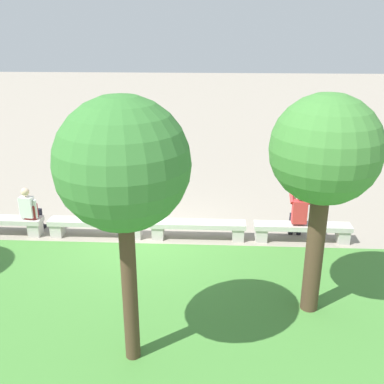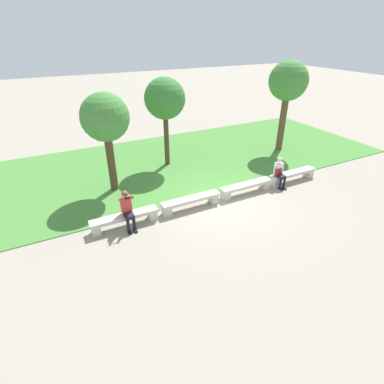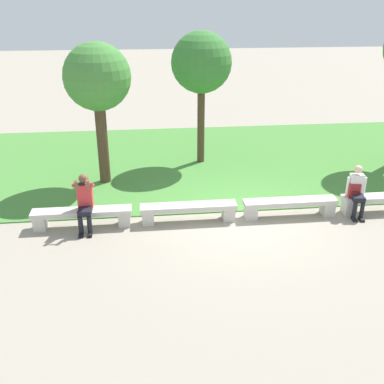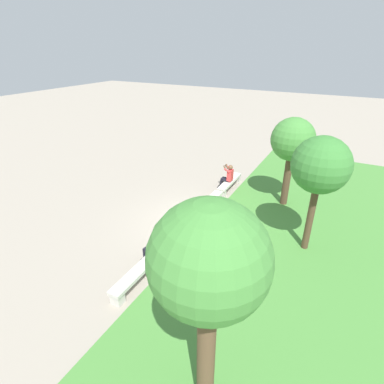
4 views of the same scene
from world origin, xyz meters
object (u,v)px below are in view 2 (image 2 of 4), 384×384
Objects in this scene: bench_main at (125,218)px; bench_far at (293,175)px; person_photographer at (127,208)px; backpack at (278,172)px; tree_behind_wall at (165,99)px; bench_near at (191,201)px; bench_mid at (246,187)px; person_distant at (280,172)px; tree_left_background at (105,119)px; tree_right_background at (288,83)px.

bench_main and bench_far have the same top height.
person_photographer reaches higher than backpack.
tree_behind_wall is at bearing 127.48° from backpack.
bench_main is at bearing 180.00° from bench_near.
bench_near is 1.00× the size of bench_mid.
person_distant is 7.31m from tree_left_background.
person_photographer is 5.92m from tree_behind_wall.
backpack is at bearing -0.08° from bench_near.
bench_mid is at bearing 180.00° from bench_far.
tree_left_background is at bearing 155.88° from backpack.
bench_near is 5.03m from bench_far.
bench_main is 0.45m from person_photographer.
tree_right_background is (9.59, 3.39, 2.81)m from person_photographer.
person_photographer reaches higher than bench_main.
backpack is 0.09× the size of tree_right_background.
bench_mid is at bearing -30.90° from tree_left_background.
tree_right_background is (3.08, 3.32, 2.92)m from backpack.
person_photographer is 0.29× the size of tree_right_background.
bench_main is 6.67m from person_distant.
bench_mid is 1.84× the size of person_distant.
tree_right_background is (7.18, 3.31, 3.24)m from bench_near.
person_distant is (6.56, 0.01, -0.06)m from person_photographer.
bench_mid is at bearing 177.70° from person_distant.
bench_main is at bearing 180.00° from bench_mid.
bench_far is 0.95m from person_distant.
backpack is at bearing -52.52° from tree_behind_wall.
tree_right_background is at bearing 48.13° from person_distant.
tree_right_background reaches higher than bench_main.
tree_right_background is (9.34, 0.52, 0.57)m from tree_left_background.
bench_near is 1.00× the size of bench_far.
bench_near and bench_mid have the same top height.
bench_mid is at bearing 0.00° from bench_near.
tree_right_background reaches higher than person_distant.
tree_right_background reaches higher than person_photographer.
tree_left_background reaches higher than person_distant.
bench_mid is 4.94m from person_photographer.
person_distant is (6.66, -0.07, 0.36)m from bench_main.
tree_right_background reaches higher than tree_left_background.
person_distant is at bearing -49.43° from backpack.
backpack is (-0.93, -0.01, 0.32)m from bench_far.
tree_right_background reaches higher than bench_mid.
bench_main is at bearing -128.46° from tree_behind_wall.
bench_far is 1.84× the size of person_distant.
tree_behind_wall is 1.04× the size of tree_left_background.
person_distant reaches higher than bench_mid.
tree_right_background is at bearing 3.16° from tree_left_background.
backpack is 5.39m from tree_right_background.
bench_near is at bearing -155.23° from tree_right_background.
bench_mid is at bearing 0.00° from bench_main.
tree_right_background is at bearing 56.97° from bench_far.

